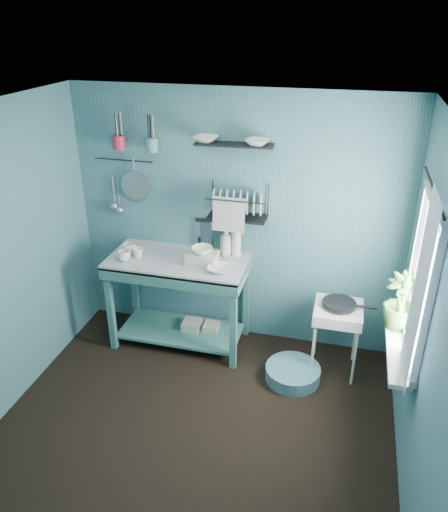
% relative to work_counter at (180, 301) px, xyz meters
% --- Properties ---
extents(floor, '(3.20, 3.20, 0.00)m').
position_rel_work_counter_xyz_m(floor, '(0.49, -1.18, -0.47)').
color(floor, black).
rests_on(floor, ground).
extents(ceiling, '(3.20, 3.20, 0.00)m').
position_rel_work_counter_xyz_m(ceiling, '(0.49, -1.18, 2.03)').
color(ceiling, silver).
rests_on(ceiling, ground).
extents(wall_back, '(3.20, 0.00, 3.20)m').
position_rel_work_counter_xyz_m(wall_back, '(0.49, 0.32, 0.78)').
color(wall_back, '#376772').
rests_on(wall_back, ground).
extents(wall_front, '(3.20, 0.00, 3.20)m').
position_rel_work_counter_xyz_m(wall_front, '(0.49, -2.68, 0.78)').
color(wall_front, '#376772').
rests_on(wall_front, ground).
extents(wall_right, '(0.00, 3.00, 3.00)m').
position_rel_work_counter_xyz_m(wall_right, '(2.09, -1.18, 0.78)').
color(wall_right, '#376772').
rests_on(wall_right, ground).
extents(work_counter, '(1.39, 0.79, 0.95)m').
position_rel_work_counter_xyz_m(work_counter, '(0.00, 0.00, 0.00)').
color(work_counter, '#326A66').
rests_on(work_counter, floor).
extents(mug_left, '(0.12, 0.12, 0.10)m').
position_rel_work_counter_xyz_m(mug_left, '(-0.48, -0.16, 0.52)').
color(mug_left, white).
rests_on(mug_left, work_counter).
extents(mug_mid, '(0.14, 0.14, 0.09)m').
position_rel_work_counter_xyz_m(mug_mid, '(-0.38, -0.06, 0.52)').
color(mug_mid, white).
rests_on(mug_mid, work_counter).
extents(mug_right, '(0.17, 0.17, 0.10)m').
position_rel_work_counter_xyz_m(mug_right, '(-0.50, 0.00, 0.52)').
color(mug_right, white).
rests_on(mug_right, work_counter).
extents(wash_tub, '(0.28, 0.22, 0.10)m').
position_rel_work_counter_xyz_m(wash_tub, '(0.25, -0.02, 0.52)').
color(wash_tub, '#B8B1A8').
rests_on(wash_tub, work_counter).
extents(tub_bowl, '(0.19, 0.19, 0.06)m').
position_rel_work_counter_xyz_m(tub_bowl, '(0.25, -0.02, 0.60)').
color(tub_bowl, white).
rests_on(tub_bowl, wash_tub).
extents(soap_bottle, '(0.11, 0.12, 0.30)m').
position_rel_work_counter_xyz_m(soap_bottle, '(0.42, 0.20, 0.62)').
color(soap_bottle, '#B8B1A8').
rests_on(soap_bottle, work_counter).
extents(water_bottle, '(0.09, 0.09, 0.28)m').
position_rel_work_counter_xyz_m(water_bottle, '(0.52, 0.22, 0.61)').
color(water_bottle, silver).
rests_on(water_bottle, work_counter).
extents(counter_bowl, '(0.22, 0.22, 0.05)m').
position_rel_work_counter_xyz_m(counter_bowl, '(0.45, -0.15, 0.50)').
color(counter_bowl, white).
rests_on(counter_bowl, work_counter).
extents(hotplate_stand, '(0.48, 0.48, 0.69)m').
position_rel_work_counter_xyz_m(hotplate_stand, '(1.54, -0.07, -0.13)').
color(hotplate_stand, silver).
rests_on(hotplate_stand, floor).
extents(frying_pan, '(0.30, 0.30, 0.03)m').
position_rel_work_counter_xyz_m(frying_pan, '(1.54, -0.07, 0.25)').
color(frying_pan, black).
rests_on(frying_pan, hotplate_stand).
extents(knife_strip, '(0.32, 0.06, 0.03)m').
position_rel_work_counter_xyz_m(knife_strip, '(0.26, 0.29, 0.78)').
color(knife_strip, black).
rests_on(knife_strip, wall_back).
extents(dish_rack, '(0.58, 0.33, 0.32)m').
position_rel_work_counter_xyz_m(dish_rack, '(0.53, 0.19, 1.03)').
color(dish_rack, black).
rests_on(dish_rack, wall_back).
extents(upper_shelf, '(0.71, 0.21, 0.01)m').
position_rel_work_counter_xyz_m(upper_shelf, '(0.49, 0.22, 1.55)').
color(upper_shelf, black).
rests_on(upper_shelf, wall_back).
extents(shelf_bowl_left, '(0.25, 0.25, 0.05)m').
position_rel_work_counter_xyz_m(shelf_bowl_left, '(0.23, 0.22, 1.55)').
color(shelf_bowl_left, white).
rests_on(shelf_bowl_left, upper_shelf).
extents(shelf_bowl_right, '(0.24, 0.24, 0.05)m').
position_rel_work_counter_xyz_m(shelf_bowl_right, '(0.70, 0.22, 1.62)').
color(shelf_bowl_right, white).
rests_on(shelf_bowl_right, upper_shelf).
extents(utensil_cup_magenta, '(0.11, 0.11, 0.13)m').
position_rel_work_counter_xyz_m(utensil_cup_magenta, '(-0.62, 0.24, 1.50)').
color(utensil_cup_magenta, '#B9223E').
rests_on(utensil_cup_magenta, wall_back).
extents(utensil_cup_teal, '(0.11, 0.11, 0.13)m').
position_rel_work_counter_xyz_m(utensil_cup_teal, '(-0.29, 0.24, 1.50)').
color(utensil_cup_teal, teal).
rests_on(utensil_cup_teal, wall_back).
extents(colander, '(0.28, 0.03, 0.28)m').
position_rel_work_counter_xyz_m(colander, '(-0.51, 0.27, 1.07)').
color(colander, gray).
rests_on(colander, wall_back).
extents(ladle_outer, '(0.01, 0.01, 0.30)m').
position_rel_work_counter_xyz_m(ladle_outer, '(-0.75, 0.28, 1.01)').
color(ladle_outer, gray).
rests_on(ladle_outer, wall_back).
extents(ladle_inner, '(0.01, 0.01, 0.30)m').
position_rel_work_counter_xyz_m(ladle_inner, '(-0.70, 0.28, 0.98)').
color(ladle_inner, gray).
rests_on(ladle_inner, wall_back).
extents(hook_rail, '(0.60, 0.01, 0.01)m').
position_rel_work_counter_xyz_m(hook_rail, '(-0.62, 0.29, 1.31)').
color(hook_rail, black).
rests_on(hook_rail, wall_back).
extents(window_glass, '(0.00, 1.10, 1.10)m').
position_rel_work_counter_xyz_m(window_glass, '(2.08, -0.73, 0.93)').
color(window_glass, white).
rests_on(window_glass, wall_right).
extents(windowsill, '(0.16, 0.95, 0.04)m').
position_rel_work_counter_xyz_m(windowsill, '(1.99, -0.73, 0.34)').
color(windowsill, silver).
rests_on(windowsill, wall_right).
extents(curtain, '(0.00, 1.35, 1.35)m').
position_rel_work_counter_xyz_m(curtain, '(2.01, -1.03, 0.98)').
color(curtain, white).
rests_on(curtain, wall_right).
extents(curtain_rod, '(0.02, 1.05, 0.02)m').
position_rel_work_counter_xyz_m(curtain_rod, '(2.03, -0.73, 1.58)').
color(curtain_rod, black).
rests_on(curtain_rod, wall_right).
extents(potted_plant, '(0.28, 0.28, 0.46)m').
position_rel_work_counter_xyz_m(potted_plant, '(1.99, -0.48, 0.59)').
color(potted_plant, '#3A6A2A').
rests_on(potted_plant, windowsill).
extents(storage_tin_large, '(0.18, 0.18, 0.22)m').
position_rel_work_counter_xyz_m(storage_tin_large, '(0.10, 0.05, -0.36)').
color(storage_tin_large, tan).
rests_on(storage_tin_large, floor).
extents(storage_tin_small, '(0.15, 0.15, 0.20)m').
position_rel_work_counter_xyz_m(storage_tin_small, '(0.30, 0.08, -0.37)').
color(storage_tin_small, tan).
rests_on(storage_tin_small, floor).
extents(floor_basin, '(0.51, 0.51, 0.13)m').
position_rel_work_counter_xyz_m(floor_basin, '(1.20, -0.32, -0.41)').
color(floor_basin, teal).
rests_on(floor_basin, floor).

